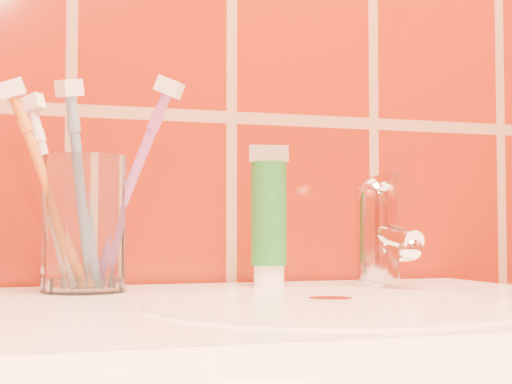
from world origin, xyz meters
name	(u,v)px	position (x,y,z in m)	size (l,w,h in m)	color
glass_tumbler	(85,224)	(-0.18, 1.10, 0.92)	(0.08, 0.08, 0.13)	white
toothpaste_tube	(269,220)	(0.02, 1.12, 0.92)	(0.04, 0.04, 0.15)	white
faucet	(380,227)	(0.14, 1.09, 0.91)	(0.05, 0.11, 0.12)	white
toothbrush_0	(81,189)	(-0.18, 1.08, 0.95)	(0.05, 0.05, 0.21)	#6A93BC
toothbrush_1	(48,189)	(-0.21, 1.09, 0.95)	(0.09, 0.02, 0.21)	orange
toothbrush_2	(54,194)	(-0.21, 1.11, 0.95)	(0.07, 0.06, 0.20)	white
toothbrush_3	(129,187)	(-0.14, 1.09, 0.95)	(0.09, 0.07, 0.21)	#9B4EA7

